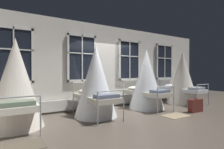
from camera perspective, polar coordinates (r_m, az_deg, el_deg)
name	(u,v)px	position (r m, az deg, el deg)	size (l,w,h in m)	color
ground	(125,112)	(6.18, 4.06, -12.08)	(19.20, 19.20, 0.00)	brown
back_wall_with_windows	(106,66)	(7.06, -1.83, 2.67)	(10.60, 0.10, 3.21)	silver
window_bank	(108,81)	(6.96, -1.33, -1.97)	(7.59, 0.10, 2.66)	black
cot_first	(16,84)	(4.96, -28.69, -2.77)	(1.33, 1.89, 2.22)	#9EA3A8
cot_second	(96,82)	(5.50, -5.27, -2.38)	(1.33, 1.89, 2.21)	#9EA3A8
cot_third	(146,80)	(6.80, 11.05, -1.67)	(1.33, 1.90, 2.24)	#9EA3A8
cot_fourth	(182,78)	(8.38, 21.80, -1.14)	(1.33, 1.90, 2.27)	#9EA3A8
rug_first	(22,147)	(3.89, -27.12, -20.01)	(0.80, 0.56, 0.01)	brown
rug_third	(176,116)	(6.04, 19.88, -12.39)	(0.80, 0.56, 0.01)	#8E7A5B
suitcase_dark	(195,106)	(6.81, 25.36, -9.04)	(0.57, 0.23, 0.47)	#5B231E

